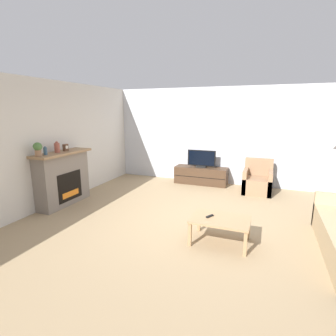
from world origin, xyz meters
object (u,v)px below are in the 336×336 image
(mantel_clock, at_px, (66,148))
(potted_plant, at_px, (38,148))
(fireplace, at_px, (63,178))
(mantel_vase_centre_left, at_px, (57,147))
(armchair, at_px, (257,182))
(tv, at_px, (201,159))
(remote, at_px, (210,216))
(mantel_vase_left, at_px, (45,151))
(coffee_table, at_px, (220,221))
(tv_stand, at_px, (201,175))

(mantel_clock, bearing_deg, potted_plant, -90.06)
(fireplace, distance_m, mantel_vase_centre_left, 0.70)
(armchair, bearing_deg, fireplace, -148.23)
(tv, relative_size, remote, 5.30)
(remote, bearing_deg, mantel_clock, -162.60)
(fireplace, height_order, remote, fireplace)
(tv, xyz_separation_m, armchair, (1.55, -0.26, -0.43))
(mantel_vase_left, distance_m, coffee_table, 3.67)
(mantel_vase_left, distance_m, tv_stand, 4.12)
(mantel_vase_centre_left, distance_m, mantel_clock, 0.25)
(mantel_vase_left, bearing_deg, tv_stand, 52.46)
(mantel_clock, height_order, tv_stand, mantel_clock)
(tv_stand, height_order, remote, tv_stand)
(potted_plant, relative_size, remote, 1.80)
(mantel_vase_centre_left, relative_size, remote, 1.59)
(fireplace, xyz_separation_m, armchair, (4.00, 2.47, -0.32))
(tv_stand, relative_size, armchair, 1.76)
(mantel_vase_centre_left, distance_m, potted_plant, 0.50)
(fireplace, xyz_separation_m, remote, (3.40, -0.51, -0.19))
(potted_plant, distance_m, remote, 3.51)
(mantel_vase_left, height_order, tv_stand, mantel_vase_left)
(remote, bearing_deg, tv_stand, 134.61)
(tv, height_order, remote, tv)
(potted_plant, bearing_deg, mantel_clock, 89.94)
(coffee_table, xyz_separation_m, remote, (-0.17, 0.00, 0.06))
(tv_stand, relative_size, remote, 9.80)
(fireplace, height_order, tv_stand, fireplace)
(mantel_vase_centre_left, distance_m, armchair, 4.85)
(potted_plant, xyz_separation_m, tv, (2.43, 3.34, -0.63))
(fireplace, distance_m, tv_stand, 3.69)
(tv_stand, bearing_deg, mantel_vase_left, -127.54)
(potted_plant, distance_m, tv_stand, 4.28)
(fireplace, height_order, mantel_clock, mantel_clock)
(mantel_clock, relative_size, remote, 0.99)
(armchair, bearing_deg, mantel_clock, -149.61)
(coffee_table, distance_m, remote, 0.18)
(armchair, bearing_deg, potted_plant, -142.29)
(fireplace, height_order, tv, fireplace)
(mantel_vase_left, height_order, mantel_clock, mantel_vase_left)
(armchair, xyz_separation_m, remote, (-0.59, -2.98, 0.14))
(mantel_vase_left, bearing_deg, remote, -1.36)
(mantel_clock, bearing_deg, remote, -10.81)
(tv_stand, xyz_separation_m, remote, (0.96, -3.25, 0.17))
(mantel_vase_centre_left, relative_size, armchair, 0.29)
(tv_stand, distance_m, remote, 3.39)
(fireplace, bearing_deg, armchair, 31.77)
(mantel_vase_left, relative_size, armchair, 0.21)
(tv, xyz_separation_m, remote, (0.96, -3.24, -0.30))
(potted_plant, bearing_deg, mantel_vase_left, 90.00)
(mantel_vase_centre_left, height_order, tv, mantel_vase_centre_left)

